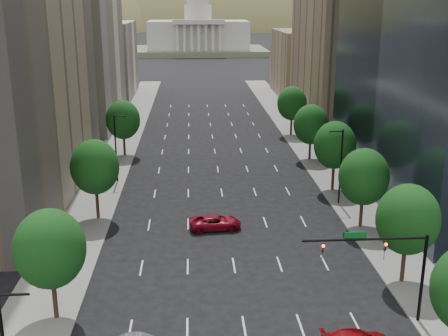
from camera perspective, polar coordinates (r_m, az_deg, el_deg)
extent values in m
cube|color=slate|center=(70.37, -12.96, -2.65)|extent=(6.00, 200.00, 0.15)
cube|color=slate|center=(71.93, 12.19, -2.17)|extent=(6.00, 200.00, 0.15)
cube|color=beige|center=(110.70, -14.96, 13.40)|extent=(14.00, 30.00, 35.00)
cube|color=beige|center=(143.76, -12.16, 10.83)|extent=(14.00, 26.00, 18.00)
cube|color=#8C7759|center=(109.56, 12.02, 12.25)|extent=(14.00, 30.00, 30.00)
cube|color=#8C7759|center=(142.18, 8.37, 10.56)|extent=(14.00, 26.00, 16.00)
cylinder|color=#382316|center=(49.68, 17.93, -9.06)|extent=(0.36, 0.36, 4.00)
ellipsoid|color=#0E3512|center=(48.21, 18.33, -5.02)|extent=(5.20, 5.20, 5.98)
cylinder|color=#382316|center=(60.08, 13.90, -4.21)|extent=(0.36, 0.36, 3.90)
ellipsoid|color=#0E3512|center=(58.90, 14.15, -0.88)|extent=(5.20, 5.20, 5.98)
cylinder|color=#382316|center=(70.94, 11.12, -0.70)|extent=(0.36, 0.36, 4.10)
ellipsoid|color=#0E3512|center=(69.90, 11.30, 2.32)|extent=(5.20, 5.20, 5.98)
cylinder|color=#382316|center=(84.07, 8.80, 2.06)|extent=(0.36, 0.36, 3.80)
ellipsoid|color=#0E3512|center=(83.25, 8.91, 4.44)|extent=(5.20, 5.20, 5.98)
cylinder|color=#382316|center=(99.31, 6.91, 4.46)|extent=(0.36, 0.36, 4.00)
ellipsoid|color=#0E3512|center=(98.59, 6.99, 6.60)|extent=(5.20, 5.20, 5.98)
cylinder|color=#382316|center=(44.17, -16.99, -12.35)|extent=(0.36, 0.36, 4.00)
ellipsoid|color=#0E3512|center=(42.52, -17.42, -7.91)|extent=(5.20, 5.20, 5.98)
cylinder|color=#382316|center=(62.02, -12.87, -3.35)|extent=(0.36, 0.36, 4.15)
ellipsoid|color=#0E3512|center=(60.82, -13.11, 0.11)|extent=(5.20, 5.20, 5.98)
cylinder|color=#382316|center=(86.69, -10.20, 2.49)|extent=(0.36, 0.36, 3.95)
ellipsoid|color=#0E3512|center=(85.87, -10.32, 4.90)|extent=(5.20, 5.20, 5.98)
cylinder|color=black|center=(65.49, 11.88, 0.03)|extent=(0.20, 0.20, 9.00)
cylinder|color=black|center=(64.20, 11.42, 3.70)|extent=(1.60, 0.14, 0.14)
cylinder|color=black|center=(30.53, -20.80, -12.05)|extent=(1.60, 0.14, 0.14)
cylinder|color=black|center=(73.52, -11.03, 1.91)|extent=(0.20, 0.20, 9.00)
cylinder|color=black|center=(72.45, -10.59, 5.22)|extent=(1.60, 0.14, 0.14)
cylinder|color=black|center=(43.72, 19.67, -10.72)|extent=(0.24, 0.24, 7.00)
cylinder|color=black|center=(40.81, 14.25, -7.10)|extent=(9.00, 0.18, 0.18)
imported|color=black|center=(41.49, 16.19, -7.68)|extent=(0.18, 0.22, 1.10)
imported|color=black|center=(40.24, 10.08, -8.03)|extent=(0.18, 0.22, 1.10)
sphere|color=#FF0C07|center=(41.26, 16.29, -7.53)|extent=(0.20, 0.20, 0.20)
sphere|color=#FF0C07|center=(40.00, 10.15, -7.88)|extent=(0.20, 0.20, 0.20)
cube|color=#0C591E|center=(40.47, 13.34, -6.70)|extent=(1.60, 0.06, 0.45)
cube|color=#596647|center=(256.41, -2.63, 11.90)|extent=(60.00, 40.00, 2.50)
cube|color=silver|center=(255.90, -2.66, 13.51)|extent=(44.00, 26.00, 12.00)
cube|color=silver|center=(241.64, -2.62, 14.75)|extent=(22.00, 4.00, 2.00)
cylinder|color=silver|center=(255.54, -2.69, 15.64)|extent=(12.00, 12.00, 7.00)
cylinder|color=silver|center=(255.49, -2.70, 16.76)|extent=(9.60, 9.60, 3.00)
ellipsoid|color=olive|center=(584.40, -17.17, 10.52)|extent=(380.00, 342.00, 190.00)
ellipsoid|color=olive|center=(610.50, 0.74, 10.66)|extent=(440.00, 396.00, 240.00)
ellipsoid|color=olive|center=(682.35, 15.17, 11.33)|extent=(360.00, 324.00, 200.00)
imported|color=maroon|center=(58.38, -0.90, -5.59)|extent=(5.65, 3.05, 1.51)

